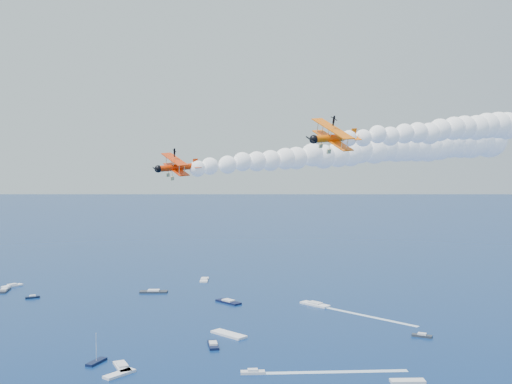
{
  "coord_description": "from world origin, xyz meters",
  "views": [
    {
      "loc": [
        8.54,
        -75.08,
        55.94
      ],
      "look_at": [
        9.09,
        18.26,
        51.05
      ],
      "focal_mm": 43.0,
      "sensor_mm": 36.0,
      "label": 1
    }
  ],
  "objects": [
    {
      "name": "biplane_trail",
      "position": [
        -2.84,
        18.06,
        54.82
      ],
      "size": [
        9.97,
        11.02,
        6.94
      ],
      "primitive_type": null,
      "rotation": [
        -0.24,
        0.07,
        3.6
      ],
      "color": "red"
    },
    {
      "name": "smoke_trail_lead",
      "position": [
        51.83,
        33.3,
        61.93
      ],
      "size": [
        71.55,
        57.98,
        12.13
      ],
      "primitive_type": null,
      "rotation": [
        0.0,
        0.0,
        3.59
      ],
      "color": "white"
    },
    {
      "name": "biplane_lead",
      "position": [
        21.02,
        18.45,
        59.29
      ],
      "size": [
        12.06,
        13.36,
        9.26
      ],
      "primitive_type": null,
      "rotation": [
        -0.38,
        0.07,
        3.59
      ],
      "color": "#FF6505"
    },
    {
      "name": "smoke_trail_trail",
      "position": [
        27.79,
        33.28,
        57.46
      ],
      "size": [
        71.59,
        58.92,
        12.13
      ],
      "primitive_type": null,
      "rotation": [
        0.0,
        0.0,
        3.6
      ],
      "color": "white"
    },
    {
      "name": "spectator_boats",
      "position": [
        -14.63,
        110.55,
        0.35
      ],
      "size": [
        227.33,
        186.37,
        0.7
      ],
      "color": "white",
      "rests_on": "ground"
    },
    {
      "name": "boat_wakes",
      "position": [
        40.7,
        112.02,
        0.03
      ],
      "size": [
        53.17,
        72.73,
        0.04
      ],
      "color": "white",
      "rests_on": "ground"
    }
  ]
}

